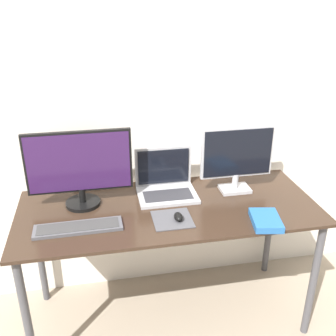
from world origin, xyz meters
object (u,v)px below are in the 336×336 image
object	(u,v)px
monitor_right	(237,157)
laptop	(166,183)
monitor_left	(79,167)
keyboard	(78,228)
mouse	(178,217)
book	(266,220)

from	to	relation	value
monitor_right	laptop	size ratio (longest dim) A/B	1.26
monitor_left	laptop	size ratio (longest dim) A/B	1.67
monitor_left	monitor_right	world-z (taller)	monitor_left
monitor_left	laptop	world-z (taller)	monitor_left
monitor_right	keyboard	size ratio (longest dim) A/B	0.97
monitor_left	mouse	size ratio (longest dim) A/B	7.63
laptop	book	size ratio (longest dim) A/B	1.51
monitor_right	mouse	size ratio (longest dim) A/B	5.77
monitor_left	keyboard	distance (m)	0.33
keyboard	mouse	distance (m)	0.50
keyboard	monitor_left	bearing A→B (deg)	84.78
laptop	book	distance (m)	0.60
book	keyboard	bearing A→B (deg)	172.31
monitor_left	laptop	distance (m)	0.50
monitor_left	book	bearing A→B (deg)	-22.29
laptop	book	world-z (taller)	laptop
monitor_right	mouse	distance (m)	0.51
book	monitor_right	bearing A→B (deg)	94.88
mouse	keyboard	bearing A→B (deg)	177.85
laptop	mouse	distance (m)	0.31
monitor_right	mouse	xyz separation A→B (m)	(-0.39, -0.26, -0.19)
book	laptop	bearing A→B (deg)	136.03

